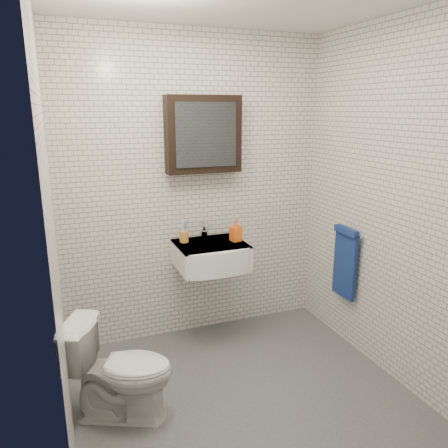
# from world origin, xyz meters

# --- Properties ---
(ground) EXTENTS (2.20, 2.00, 0.01)m
(ground) POSITION_xyz_m (0.00, 0.00, 0.01)
(ground) COLOR #4B4C52
(ground) RESTS_ON ground
(room_shell) EXTENTS (2.22, 2.02, 2.51)m
(room_shell) POSITION_xyz_m (0.00, 0.00, 1.47)
(room_shell) COLOR silver
(room_shell) RESTS_ON ground
(washbasin) EXTENTS (0.55, 0.50, 0.20)m
(washbasin) POSITION_xyz_m (0.05, 0.73, 0.76)
(washbasin) COLOR white
(washbasin) RESTS_ON room_shell
(faucet) EXTENTS (0.06, 0.20, 0.15)m
(faucet) POSITION_xyz_m (0.05, 0.93, 0.92)
(faucet) COLOR silver
(faucet) RESTS_ON washbasin
(mirror_cabinet) EXTENTS (0.60, 0.15, 0.60)m
(mirror_cabinet) POSITION_xyz_m (0.05, 0.93, 1.70)
(mirror_cabinet) COLOR black
(mirror_cabinet) RESTS_ON room_shell
(towel_rail) EXTENTS (0.09, 0.30, 0.58)m
(towel_rail) POSITION_xyz_m (1.04, 0.35, 0.72)
(towel_rail) COLOR silver
(towel_rail) RESTS_ON room_shell
(toothbrush_cup) EXTENTS (0.07, 0.07, 0.20)m
(toothbrush_cup) POSITION_xyz_m (-0.14, 0.89, 0.90)
(toothbrush_cup) COLOR orange
(toothbrush_cup) RESTS_ON washbasin
(soap_bottle) EXTENTS (0.09, 0.09, 0.18)m
(soap_bottle) POSITION_xyz_m (0.27, 0.77, 0.94)
(soap_bottle) COLOR #FF9D1A
(soap_bottle) RESTS_ON washbasin
(toilet) EXTENTS (0.74, 0.60, 0.66)m
(toilet) POSITION_xyz_m (-0.79, 0.07, 0.33)
(toilet) COLOR white
(toilet) RESTS_ON ground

